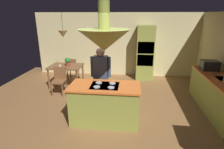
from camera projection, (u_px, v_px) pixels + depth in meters
The scene contains 14 objects.
ground at pixel (106, 116), 4.59m from camera, with size 8.16×8.16×0.00m, color olive.
wall_back at pixel (118, 45), 7.44m from camera, with size 6.80×0.10×2.55m, color beige.
kitchen_island at pixel (105, 104), 4.26m from camera, with size 1.62×0.81×0.95m.
counter_run_right at pixel (217, 95), 4.71m from camera, with size 0.73×2.50×0.93m.
oven_tower at pixel (145, 53), 7.02m from camera, with size 0.66×0.62×2.09m.
dining_table at pixel (66, 68), 6.35m from camera, with size 1.12×0.85×0.76m.
person_at_island at pixel (101, 75), 4.76m from camera, with size 0.53×0.22×1.67m.
range_hood at pixel (104, 39), 3.78m from camera, with size 1.10×1.10×1.00m.
pendant_light_over_table at pixel (63, 34), 5.97m from camera, with size 0.32×0.32×0.82m.
chair_facing_island at pixel (59, 79), 5.79m from camera, with size 0.40×0.40×0.87m.
chair_by_back_wall at pixel (72, 68), 7.01m from camera, with size 0.40×0.40×0.87m.
potted_plant_on_table at pixel (68, 61), 6.24m from camera, with size 0.20×0.20×0.30m.
cup_on_table at pixel (60, 66), 6.12m from camera, with size 0.07×0.07×0.09m, color white.
microwave_on_counter at pixel (210, 65), 5.22m from camera, with size 0.46×0.36×0.28m, color #232326.
Camera 1 is at (0.59, -3.98, 2.47)m, focal length 28.95 mm.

